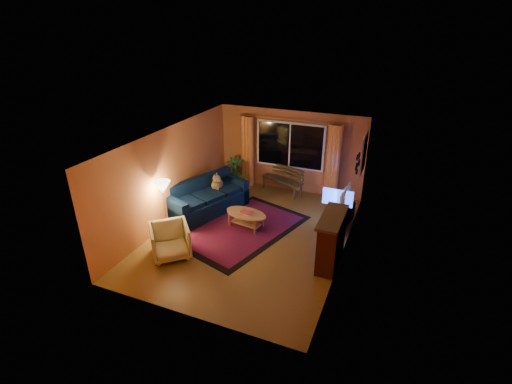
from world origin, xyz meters
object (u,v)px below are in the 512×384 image
at_px(floor_lamp, 165,208).
at_px(coffee_table, 246,220).
at_px(bench, 282,186).
at_px(sofa, 207,197).
at_px(armchair, 170,239).
at_px(tv_console, 340,216).

distance_m(floor_lamp, coffee_table, 2.06).
height_order(bench, sofa, sofa).
bearing_deg(bench, armchair, -86.05).
relative_size(bench, tv_console, 1.15).
bearing_deg(floor_lamp, armchair, -50.12).
bearing_deg(armchair, sofa, 55.54).
bearing_deg(coffee_table, sofa, 164.69).
height_order(bench, tv_console, tv_console).
bearing_deg(floor_lamp, tv_console, 27.57).
relative_size(sofa, floor_lamp, 1.64).
distance_m(sofa, coffee_table, 1.41).
bearing_deg(bench, floor_lamp, -98.87).
bearing_deg(coffee_table, tv_console, 25.13).
relative_size(bench, sofa, 0.59).
relative_size(floor_lamp, coffee_table, 1.23).
distance_m(armchair, coffee_table, 2.11).
height_order(armchair, floor_lamp, floor_lamp).
xyz_separation_m(sofa, armchair, (0.28, -2.18, -0.04)).
bearing_deg(tv_console, sofa, -158.53).
distance_m(bench, tv_console, 2.45).
bearing_deg(floor_lamp, sofa, 74.31).
bearing_deg(sofa, floor_lamp, -83.14).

